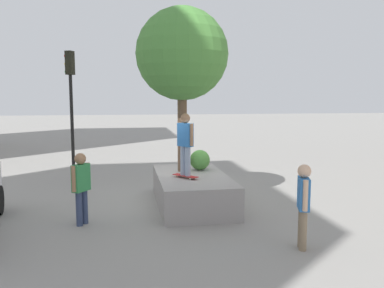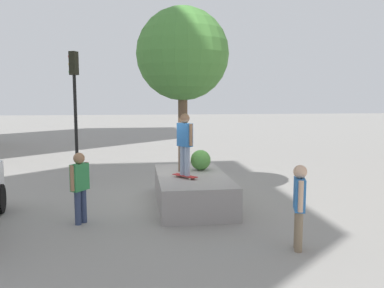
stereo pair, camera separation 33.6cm
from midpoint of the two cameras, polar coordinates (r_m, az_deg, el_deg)
ground_plane at (r=12.01m, az=-2.89°, el=-8.23°), size 120.00×120.00×0.00m
planter_ledge at (r=11.47m, az=-0.85°, el=-6.67°), size 3.83×1.99×0.88m
plaza_tree at (r=11.77m, az=-2.30°, el=12.86°), size 2.72×2.72×4.86m
boxwood_shrub at (r=12.08m, az=0.35°, el=-2.34°), size 0.62×0.62×0.62m
skateboard at (r=10.92m, az=-1.85°, el=-4.68°), size 0.75×0.68×0.07m
skateboarder at (r=10.76m, az=-1.87°, el=0.60°), size 0.50×0.42×1.72m
traffic_light_corner at (r=15.14m, az=-17.86°, el=6.98°), size 0.36×0.37×4.78m
bystander_watching at (r=8.34m, az=14.80°, el=-7.96°), size 0.58×0.33×1.77m
pedestrian_crossing at (r=9.98m, az=-16.79°, el=-5.56°), size 0.51×0.44×1.78m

